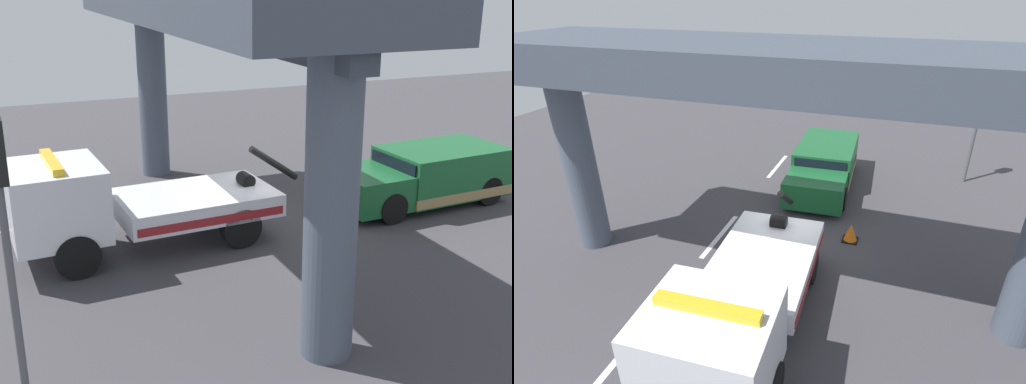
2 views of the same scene
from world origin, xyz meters
The scene contains 8 objects.
ground_plane centered at (0.00, 0.00, -0.05)m, with size 60.00×40.00×0.10m, color #423F44.
lane_stripe_west centered at (-6.00, -2.32, 0.00)m, with size 2.60×0.16×0.01m, color silver.
lane_stripe_mid centered at (0.00, -2.32, 0.00)m, with size 2.60×0.16×0.01m, color silver.
tow_truck_white centered at (3.96, 0.04, 1.20)m, with size 7.31×2.69×2.46m.
towed_van_green centered at (-4.86, 0.00, 0.78)m, with size 5.30×2.45×1.58m.
overpass_structure centered at (1.55, 0.00, 5.19)m, with size 3.60×13.68×6.14m.
traffic_light_near centered at (-6.98, 5.42, 2.90)m, with size 0.39×0.32×3.96m.
traffic_cone_orange centered at (-1.11, 1.68, 0.27)m, with size 0.49×0.49×0.58m.
Camera 2 is at (9.91, 2.80, 7.18)m, focal length 28.53 mm.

